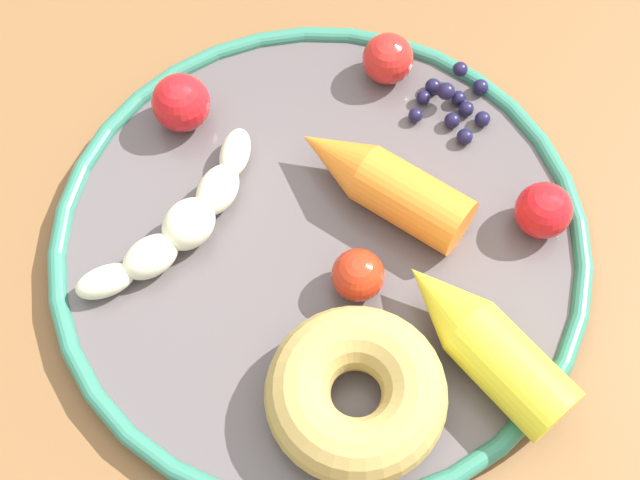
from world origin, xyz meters
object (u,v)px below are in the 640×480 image
Objects in this scene: dining_table at (386,271)px; tomato_near at (543,210)px; carrot_orange at (381,182)px; plate at (320,242)px; banana at (183,221)px; blueberry_pile at (454,102)px; tomato_mid at (181,103)px; carrot_yellow at (483,341)px; tomato_far at (388,59)px; tomato_extra at (358,275)px; donut at (356,394)px.

dining_table is 26.41× the size of tomato_near.
carrot_orange is 3.45× the size of tomato_near.
banana reaches higher than plate.
blueberry_pile is at bearing -124.61° from plate.
tomato_mid is (0.15, -0.04, 0.14)m from dining_table.
carrot_orange is at bearing -55.37° from carrot_yellow.
carrot_orange is 3.16× the size of tomato_mid.
plate is 0.14m from tomato_far.
tomato_near is 0.13m from tomato_extra.
tomato_far is at bearing -89.06° from donut.
blueberry_pile is 0.15m from tomato_extra.
blueberry_pile is 1.83× the size of tomato_extra.
tomato_far is (-0.12, -0.14, 0.01)m from banana.
carrot_yellow is 3.21× the size of tomato_near.
donut is 2.88× the size of tomato_near.
banana is (0.09, 0.00, 0.02)m from plate.
tomato_extra is at bearing 140.13° from tomato_mid.
banana is 3.84× the size of tomato_near.
donut is at bearing 95.23° from tomato_extra.
tomato_extra is (-0.11, 0.03, 0.00)m from banana.
carrot_yellow is (-0.10, 0.06, 0.02)m from plate.
blueberry_pile is 1.52× the size of tomato_mid.
tomato_mid is 0.15m from tomato_far.
banana is 1.20× the size of carrot_yellow.
carrot_orange is 3.80× the size of tomato_extra.
plate is 0.14m from tomato_near.
tomato_far is (0.11, -0.11, -0.00)m from tomato_near.
blueberry_pile reaches higher than dining_table.
banana is at bearing -39.55° from donut.
tomato_near is (-0.10, -0.13, -0.00)m from donut.
carrot_orange is at bearing 17.37° from dining_table.
plate is 0.04m from tomato_extra.
blueberry_pile is 0.10m from tomato_near.
tomato_near reaches higher than plate.
banana is at bearing -12.44° from tomato_extra.
carrot_orange is 0.10m from tomato_far.
banana is 0.18m from tomato_far.
tomato_far reaches higher than banana.
dining_table is 0.17m from tomato_near.
carrot_yellow reaches higher than donut.
blueberry_pile is at bearing -109.77° from tomato_extra.
tomato_far is (0.00, -0.10, -0.00)m from carrot_orange.
tomato_near is (-0.14, -0.03, 0.02)m from plate.
blueberry_pile is at bearing -119.78° from carrot_orange.
donut is at bearing 78.46° from blueberry_pile.
dining_table is at bearing -161.60° from banana.
tomato_mid reaches higher than dining_table.
donut reaches higher than dining_table.
banana is at bearing 50.24° from tomato_far.
carrot_orange is (-0.12, -0.04, 0.01)m from banana.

